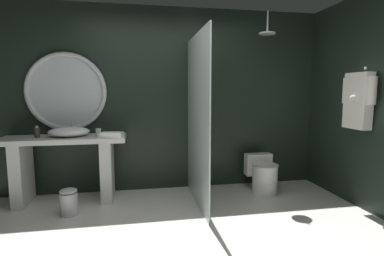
# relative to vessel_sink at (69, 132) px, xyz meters

# --- Properties ---
(ground_plane) EXTENTS (5.76, 5.76, 0.00)m
(ground_plane) POSITION_rel_vessel_sink_xyz_m (1.24, -1.57, -0.91)
(ground_plane) COLOR silver
(back_wall_panel) EXTENTS (4.80, 0.10, 2.60)m
(back_wall_panel) POSITION_rel_vessel_sink_xyz_m (1.24, 0.33, 0.39)
(back_wall_panel) COLOR black
(back_wall_panel) RESTS_ON ground_plane
(side_wall_right) EXTENTS (0.10, 2.47, 2.60)m
(side_wall_right) POSITION_rel_vessel_sink_xyz_m (3.59, -0.81, 0.39)
(side_wall_right) COLOR black
(side_wall_right) RESTS_ON ground_plane
(vanity_counter) EXTENTS (1.54, 0.55, 0.85)m
(vanity_counter) POSITION_rel_vessel_sink_xyz_m (-0.06, -0.01, -0.38)
(vanity_counter) COLOR silver
(vanity_counter) RESTS_ON ground_plane
(vessel_sink) EXTENTS (0.51, 0.41, 0.19)m
(vessel_sink) POSITION_rel_vessel_sink_xyz_m (0.00, 0.00, 0.00)
(vessel_sink) COLOR white
(vessel_sink) RESTS_ON vanity_counter
(tumbler_cup) EXTENTS (0.07, 0.07, 0.10)m
(tumbler_cup) POSITION_rel_vessel_sink_xyz_m (0.37, -0.05, -0.01)
(tumbler_cup) COLOR silver
(tumbler_cup) RESTS_ON vanity_counter
(soap_dispenser) EXTENTS (0.06, 0.06, 0.15)m
(soap_dispenser) POSITION_rel_vessel_sink_xyz_m (-0.38, -0.02, 0.00)
(soap_dispenser) COLOR #3D3323
(soap_dispenser) RESTS_ON vanity_counter
(round_wall_mirror) EXTENTS (1.05, 0.06, 1.05)m
(round_wall_mirror) POSITION_rel_vessel_sink_xyz_m (-0.06, 0.24, 0.51)
(round_wall_mirror) COLOR #B7B7BC
(shower_glass_panel) EXTENTS (0.02, 1.33, 2.12)m
(shower_glass_panel) POSITION_rel_vessel_sink_xyz_m (1.60, -0.38, 0.15)
(shower_glass_panel) COLOR silver
(shower_glass_panel) RESTS_ON ground_plane
(rain_shower_head) EXTENTS (0.22, 0.22, 0.31)m
(rain_shower_head) POSITION_rel_vessel_sink_xyz_m (2.61, -0.11, 1.31)
(rain_shower_head) COLOR #B7B7BC
(hanging_bathrobe) EXTENTS (0.20, 0.50, 0.74)m
(hanging_bathrobe) POSITION_rel_vessel_sink_xyz_m (3.45, -0.86, 0.42)
(hanging_bathrobe) COLOR #B7B7BC
(toilet) EXTENTS (0.38, 0.52, 0.52)m
(toilet) POSITION_rel_vessel_sink_xyz_m (2.60, -0.15, -0.66)
(toilet) COLOR white
(toilet) RESTS_ON ground_plane
(waste_bin) EXTENTS (0.20, 0.20, 0.31)m
(waste_bin) POSITION_rel_vessel_sink_xyz_m (0.06, -0.48, -0.75)
(waste_bin) COLOR #B7B7BC
(waste_bin) RESTS_ON ground_plane
(folded_hand_towel) EXTENTS (0.29, 0.20, 0.07)m
(folded_hand_towel) POSITION_rel_vessel_sink_xyz_m (0.55, -0.19, -0.03)
(folded_hand_towel) COLOR silver
(folded_hand_towel) RESTS_ON vanity_counter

